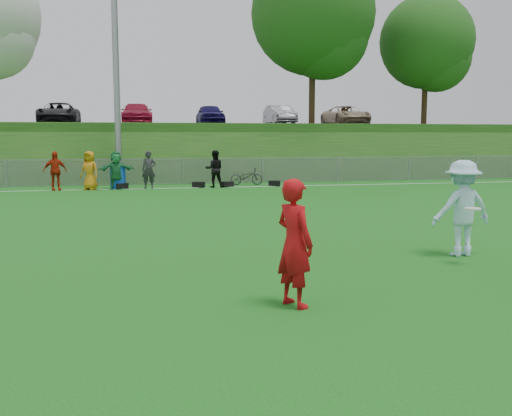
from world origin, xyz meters
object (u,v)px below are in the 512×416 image
object	(u,v)px
player_red_left	(295,243)
recycling_bin	(118,177)
bicycle	(247,176)
frisbee	(473,209)
player_blue	(462,208)

from	to	relation	value
player_red_left	recycling_bin	distance (m)	18.95
recycling_bin	bicycle	distance (m)	6.04
player_red_left	frisbee	xyz separation A→B (m)	(3.86, 1.78, 0.15)
frisbee	recycling_bin	world-z (taller)	frisbee
frisbee	recycling_bin	bearing A→B (deg)	111.45
player_red_left	bicycle	size ratio (longest dim) A/B	1.13
frisbee	bicycle	size ratio (longest dim) A/B	0.19
player_blue	frisbee	size ratio (longest dim) A/B	6.23
player_red_left	frisbee	distance (m)	4.25
player_red_left	bicycle	distance (m)	19.73
player_red_left	player_blue	bearing A→B (deg)	-83.18
player_red_left	bicycle	bearing A→B (deg)	-34.17
player_blue	frisbee	world-z (taller)	player_blue
player_blue	recycling_bin	size ratio (longest dim) A/B	1.85
frisbee	player_red_left	bearing A→B (deg)	-155.31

